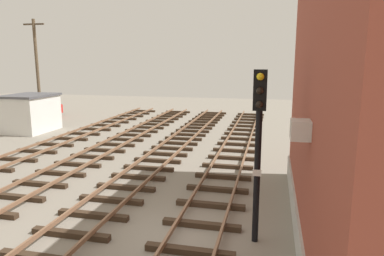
# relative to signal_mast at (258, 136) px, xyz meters

# --- Properties ---
(ground_plane) EXTENTS (80.00, 80.00, 0.00)m
(ground_plane) POSITION_rel_signal_mast_xyz_m (-2.35, -0.32, -3.12)
(ground_plane) COLOR gray
(track_near_building) EXTENTS (2.50, 51.12, 0.32)m
(track_near_building) POSITION_rel_signal_mast_xyz_m (-1.68, -0.32, -2.99)
(track_near_building) COLOR #38281C
(track_near_building) RESTS_ON ground
(track_centre) EXTENTS (2.50, 51.12, 0.32)m
(track_centre) POSITION_rel_signal_mast_xyz_m (-5.36, -0.32, -3.00)
(track_centre) COLOR #38281C
(track_centre) RESTS_ON ground
(signal_mast) EXTENTS (0.36, 0.40, 4.94)m
(signal_mast) POSITION_rel_signal_mast_xyz_m (0.00, 0.00, 0.00)
(signal_mast) COLOR black
(signal_mast) RESTS_ON ground
(control_hut) EXTENTS (3.00, 3.80, 2.76)m
(control_hut) POSITION_rel_signal_mast_xyz_m (-17.15, 12.76, -1.74)
(control_hut) COLOR silver
(control_hut) RESTS_ON ground
(parked_car_red) EXTENTS (4.20, 2.04, 1.76)m
(parked_car_red) POSITION_rel_signal_mast_xyz_m (-21.30, 19.08, -2.22)
(parked_car_red) COLOR red
(parked_car_red) RESTS_ON ground
(parked_car_blue) EXTENTS (4.20, 2.04, 1.76)m
(parked_car_blue) POSITION_rel_signal_mast_xyz_m (-23.95, 17.83, -2.22)
(parked_car_blue) COLOR #23389E
(parked_car_blue) RESTS_ON ground
(utility_pole_far) EXTENTS (1.80, 0.24, 8.39)m
(utility_pole_far) POSITION_rel_signal_mast_xyz_m (-18.03, 15.14, 1.26)
(utility_pole_far) COLOR brown
(utility_pole_far) RESTS_ON ground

